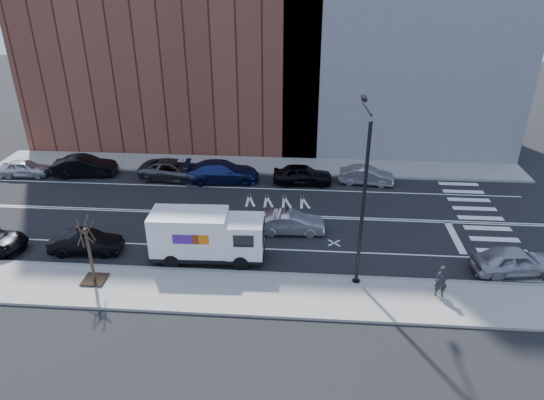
# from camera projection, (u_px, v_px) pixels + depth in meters

# --- Properties ---
(ground) EXTENTS (120.00, 120.00, 0.00)m
(ground) POSITION_uv_depth(u_px,v_px,m) (244.00, 215.00, 33.13)
(ground) COLOR black
(ground) RESTS_ON ground
(sidewalk_near) EXTENTS (44.00, 3.60, 0.15)m
(sidewalk_near) POSITION_uv_depth(u_px,v_px,m) (223.00, 292.00, 25.22)
(sidewalk_near) COLOR gray
(sidewalk_near) RESTS_ON ground
(sidewalk_far) EXTENTS (44.00, 3.60, 0.15)m
(sidewalk_far) POSITION_uv_depth(u_px,v_px,m) (257.00, 165.00, 40.97)
(sidewalk_far) COLOR gray
(sidewalk_far) RESTS_ON ground
(curb_near) EXTENTS (44.00, 0.25, 0.17)m
(curb_near) POSITION_uv_depth(u_px,v_px,m) (228.00, 272.00, 26.82)
(curb_near) COLOR gray
(curb_near) RESTS_ON ground
(curb_far) EXTENTS (44.00, 0.25, 0.17)m
(curb_far) POSITION_uv_depth(u_px,v_px,m) (255.00, 173.00, 39.35)
(curb_far) COLOR gray
(curb_far) RESTS_ON ground
(crosswalk) EXTENTS (3.00, 14.00, 0.01)m
(crosswalk) POSITION_uv_depth(u_px,v_px,m) (484.00, 223.00, 32.04)
(crosswalk) COLOR white
(crosswalk) RESTS_ON ground
(road_markings) EXTENTS (40.00, 8.60, 0.01)m
(road_markings) POSITION_uv_depth(u_px,v_px,m) (244.00, 214.00, 33.12)
(road_markings) COLOR white
(road_markings) RESTS_ON ground
(bldg_brick) EXTENTS (26.00, 10.00, 22.00)m
(bldg_brick) POSITION_uv_depth(u_px,v_px,m) (173.00, 19.00, 42.77)
(bldg_brick) COLOR brown
(bldg_brick) RESTS_ON ground
(streetlight) EXTENTS (0.44, 4.02, 9.34)m
(streetlight) POSITION_uv_depth(u_px,v_px,m) (363.00, 194.00, 24.23)
(streetlight) COLOR black
(streetlight) RESTS_ON ground
(street_tree) EXTENTS (1.20, 1.20, 3.75)m
(street_tree) POSITION_uv_depth(u_px,v_px,m) (91.00, 260.00, 25.44)
(street_tree) COLOR black
(street_tree) RESTS_ON ground
(fedex_van) EXTENTS (6.56, 2.48, 2.96)m
(fedex_van) POSITION_uv_depth(u_px,v_px,m) (206.00, 235.00, 27.52)
(fedex_van) COLOR black
(fedex_van) RESTS_ON ground
(far_parked_a) EXTENTS (4.06, 1.82, 1.35)m
(far_parked_a) POSITION_uv_depth(u_px,v_px,m) (25.00, 168.00, 38.84)
(far_parked_a) COLOR #BCBBC0
(far_parked_a) RESTS_ON ground
(far_parked_b) EXTENTS (5.12, 2.35, 1.63)m
(far_parked_b) POSITION_uv_depth(u_px,v_px,m) (85.00, 166.00, 38.83)
(far_parked_b) COLOR black
(far_parked_b) RESTS_ON ground
(far_parked_c) EXTENTS (5.72, 3.11, 1.52)m
(far_parked_c) POSITION_uv_depth(u_px,v_px,m) (174.00, 170.00, 38.27)
(far_parked_c) COLOR #47494E
(far_parked_c) RESTS_ON ground
(far_parked_d) EXTENTS (5.93, 2.89, 1.66)m
(far_parked_d) POSITION_uv_depth(u_px,v_px,m) (222.00, 171.00, 37.80)
(far_parked_d) COLOR navy
(far_parked_d) RESTS_ON ground
(far_parked_e) EXTENTS (4.62, 2.03, 1.55)m
(far_parked_e) POSITION_uv_depth(u_px,v_px,m) (303.00, 175.00, 37.41)
(far_parked_e) COLOR black
(far_parked_e) RESTS_ON ground
(far_parked_f) EXTENTS (4.28, 1.85, 1.37)m
(far_parked_f) POSITION_uv_depth(u_px,v_px,m) (366.00, 176.00, 37.46)
(far_parked_f) COLOR #A5A5AA
(far_parked_f) RESTS_ON ground
(driving_sedan) EXTENTS (4.30, 1.68, 1.39)m
(driving_sedan) POSITION_uv_depth(u_px,v_px,m) (291.00, 223.00, 30.64)
(driving_sedan) COLOR #B1B1B6
(driving_sedan) RESTS_ON ground
(near_parked_rear_a) EXTENTS (4.25, 1.71, 1.37)m
(near_parked_rear_a) POSITION_uv_depth(u_px,v_px,m) (86.00, 243.00, 28.50)
(near_parked_rear_a) COLOR black
(near_parked_rear_a) RESTS_ON ground
(near_parked_front) EXTENTS (4.84, 2.43, 1.58)m
(near_parked_front) POSITION_uv_depth(u_px,v_px,m) (515.00, 261.00, 26.52)
(near_parked_front) COLOR #A9A9AE
(near_parked_front) RESTS_ON ground
(pedestrian) EXTENTS (0.69, 0.50, 1.74)m
(pedestrian) POSITION_uv_depth(u_px,v_px,m) (442.00, 281.00, 24.46)
(pedestrian) COLOR black
(pedestrian) RESTS_ON sidewalk_near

